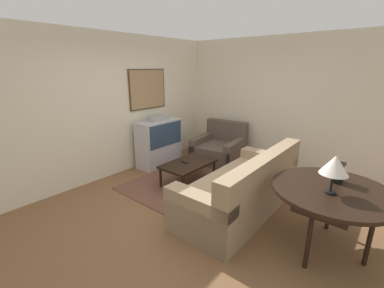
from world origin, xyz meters
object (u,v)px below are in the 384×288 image
couch (243,190)px  coffee_table (188,165)px  console_table (332,194)px  tv (159,142)px  mantel_clock (339,173)px  table_lamp (335,165)px  armchair (220,149)px

couch → coffee_table: bearing=-98.4°
coffee_table → console_table: size_ratio=0.78×
tv → console_table: size_ratio=0.83×
console_table → mantel_clock: bearing=-0.1°
table_lamp → tv: bearing=77.5°
armchair → tv: bearing=-137.5°
mantel_clock → tv: bearing=83.4°
tv → coffee_table: size_ratio=1.08×
couch → coffee_table: (0.16, 1.21, 0.04)m
couch → coffee_table: size_ratio=2.24×
armchair → console_table: bearing=-40.0°
couch → armchair: 2.11m
armchair → coffee_table: armchair is taller
console_table → table_lamp: (-0.14, 0.00, 0.38)m
tv → coffee_table: tv is taller
console_table → couch: bearing=82.6°
couch → console_table: couch is taller
couch → tv: bearing=-102.6°
console_table → mantel_clock: mantel_clock is taller
couch → mantel_clock: size_ratio=9.72×
couch → mantel_clock: (0.08, -1.19, 0.58)m
couch → console_table: (-0.15, -1.19, 0.40)m
tv → armchair: bearing=-40.0°
table_lamp → armchair: bearing=55.3°
coffee_table → armchair: bearing=9.8°
coffee_table → couch: bearing=-97.6°
console_table → armchair: bearing=57.4°
table_lamp → coffee_table: bearing=79.3°
console_table → table_lamp: size_ratio=3.02×
tv → couch: size_ratio=0.48×
tv → coffee_table: bearing=-106.4°
coffee_table → console_table: bearing=-97.5°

